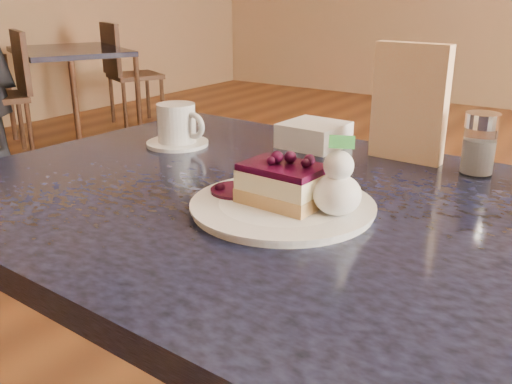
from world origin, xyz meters
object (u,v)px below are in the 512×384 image
Objects in this scene: cheesecake_slice at (283,184)px; coffee_set at (178,127)px; dessert_plate at (283,207)px; bg_table_far_left at (78,131)px; main_table at (299,247)px.

coffee_set is (-0.38, 0.19, -0.00)m from cheesecake_slice.
dessert_plate reaches higher than bg_table_far_left.
cheesecake_slice is at bearing -90.00° from main_table.
coffee_set is 3.32m from bg_table_far_left.
cheesecake_slice reaches higher than bg_table_far_left.
dessert_plate is 3.73m from bg_table_far_left.
cheesecake_slice is 3.74m from bg_table_far_left.
dessert_plate is (-0.00, -0.05, 0.09)m from main_table.
dessert_plate reaches higher than main_table.
main_table is 0.10m from dessert_plate.
dessert_plate is 1.93× the size of coffee_set.
coffee_set is 0.09× the size of bg_table_far_left.
dessert_plate is at bearing -26.96° from coffee_set.
main_table is 0.43m from coffee_set.
main_table is 4.62× the size of dessert_plate.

